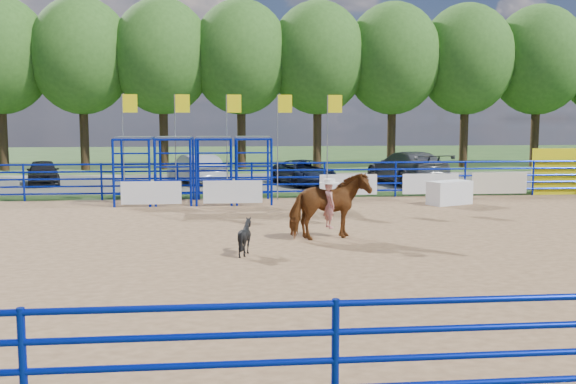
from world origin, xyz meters
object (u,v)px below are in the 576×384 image
object	(u,v)px
announcer_table	(449,193)
car_c	(304,173)
car_d	(407,168)
horse_and_rider	(329,205)
car_a	(43,172)
calf	(245,237)
car_b	(196,169)

from	to	relation	value
announcer_table	car_c	bearing A→B (deg)	121.04
car_d	horse_and_rider	bearing A→B (deg)	54.41
announcer_table	car_a	distance (m)	19.69
car_a	car_d	bearing A→B (deg)	-20.71
calf	car_d	xyz separation A→B (m)	(8.58, 16.03, 0.39)
car_b	car_c	world-z (taller)	car_b
car_b	car_c	bearing A→B (deg)	140.28
calf	car_c	bearing A→B (deg)	-45.71
car_b	car_c	xyz separation A→B (m)	(5.34, -1.45, -0.11)
car_c	announcer_table	bearing A→B (deg)	-74.97
car_a	car_d	xyz separation A→B (m)	(18.01, -1.38, 0.20)
car_b	car_c	distance (m)	5.54
horse_and_rider	car_d	size ratio (longest dim) A/B	0.41
horse_and_rider	car_c	bearing A→B (deg)	85.72
car_c	car_b	bearing A→B (deg)	148.75
car_a	car_b	bearing A→B (deg)	-16.03
calf	car_b	size ratio (longest dim) A/B	0.19
car_a	horse_and_rider	bearing A→B (deg)	-69.47
car_b	car_a	bearing A→B (deg)	-24.20
horse_and_rider	calf	xyz separation A→B (m)	(-2.32, -1.74, -0.51)
car_c	horse_and_rider	bearing A→B (deg)	-110.29
horse_and_rider	car_d	xyz separation A→B (m)	(6.26, 14.30, -0.13)
horse_and_rider	announcer_table	bearing A→B (deg)	49.03
car_a	car_b	world-z (taller)	car_b
calf	car_d	bearing A→B (deg)	-61.92
announcer_table	car_b	world-z (taller)	car_b
announcer_table	car_d	bearing A→B (deg)	85.84
car_a	car_b	distance (m)	7.48
car_a	car_d	distance (m)	18.07
car_a	car_c	distance (m)	12.89
calf	car_a	distance (m)	19.81
announcer_table	car_d	world-z (taller)	car_d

